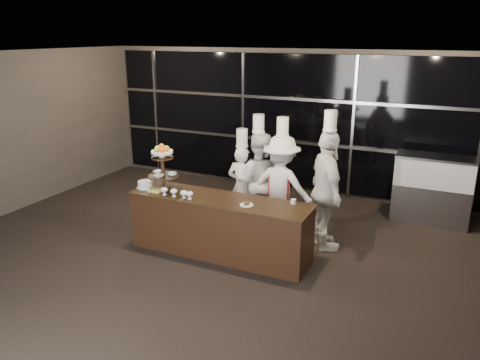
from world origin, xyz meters
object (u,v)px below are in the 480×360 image
at_px(layer_cake, 146,184).
at_px(display_case, 433,186).
at_px(chef_a, 242,185).
at_px(display_stand, 163,164).
at_px(chef_b, 258,180).
at_px(chef_d, 326,190).
at_px(chef_c, 281,186).
at_px(buffet_counter, 220,226).

height_order(layer_cake, display_case, display_case).
distance_m(layer_cake, chef_a, 1.66).
xyz_separation_m(display_stand, chef_b, (1.12, 1.21, -0.47)).
distance_m(chef_b, chef_d, 1.33).
height_order(display_stand, chef_c, chef_c).
distance_m(chef_c, chef_d, 0.84).
height_order(buffet_counter, display_stand, display_stand).
bearing_deg(display_case, layer_cake, -145.79).
xyz_separation_m(chef_a, chef_d, (1.55, -0.23, 0.20)).
bearing_deg(display_stand, layer_cake, -170.65).
distance_m(buffet_counter, chef_d, 1.74).
bearing_deg(display_case, chef_a, -151.23).
relative_size(layer_cake, chef_a, 0.17).
bearing_deg(display_case, chef_c, -143.11).
xyz_separation_m(chef_a, chef_b, (0.26, 0.08, 0.10)).
relative_size(display_stand, display_case, 0.56).
distance_m(layer_cake, chef_c, 2.20).
height_order(chef_b, chef_d, chef_d).
relative_size(display_stand, layer_cake, 2.48).
distance_m(buffet_counter, chef_a, 1.18).
xyz_separation_m(display_case, chef_c, (-2.26, -1.70, 0.19)).
distance_m(layer_cake, chef_d, 2.86).
distance_m(display_stand, chef_d, 2.59).
bearing_deg(buffet_counter, chef_d, 32.62).
relative_size(chef_b, chef_d, 0.91).
height_order(buffet_counter, chef_d, chef_d).
relative_size(chef_a, chef_b, 0.88).
distance_m(layer_cake, display_case, 5.03).
relative_size(display_stand, chef_c, 0.37).
bearing_deg(chef_c, chef_d, -12.61).
bearing_deg(buffet_counter, display_stand, -179.99).
bearing_deg(chef_d, display_case, 52.34).
bearing_deg(chef_a, display_stand, -127.05).
xyz_separation_m(chef_c, chef_d, (0.81, -0.18, 0.10)).
relative_size(buffet_counter, chef_c, 1.40).
distance_m(display_case, chef_c, 2.83).
relative_size(buffet_counter, display_case, 2.14).
relative_size(layer_cake, chef_b, 0.15).
bearing_deg(chef_d, chef_b, 166.25).
relative_size(buffet_counter, display_stand, 3.81).
height_order(chef_b, chef_c, chef_c).
bearing_deg(display_stand, chef_c, 34.13).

